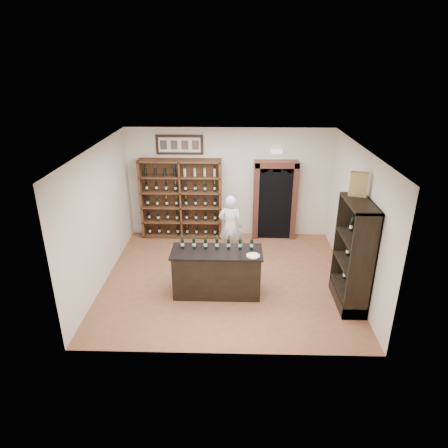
{
  "coord_description": "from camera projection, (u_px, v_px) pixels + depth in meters",
  "views": [
    {
      "loc": [
        0.15,
        -7.93,
        4.7
      ],
      "look_at": [
        -0.08,
        0.3,
        1.22
      ],
      "focal_mm": 32.0,
      "sensor_mm": 36.0,
      "label": 1
    }
  ],
  "objects": [
    {
      "name": "counter_bottle_3",
      "position": [
        217.0,
        244.0,
        8.26
      ],
      "size": [
        0.07,
        0.07,
        0.3
      ],
      "color": "black",
      "rests_on": "tasting_counter"
    },
    {
      "name": "wine_shelf",
      "position": [
        181.0,
        199.0,
        10.89
      ],
      "size": [
        2.2,
        0.38,
        2.2
      ],
      "color": "brown",
      "rests_on": "ground"
    },
    {
      "name": "arched_doorway",
      "position": [
        275.0,
        198.0,
        10.8
      ],
      "size": [
        1.17,
        0.35,
        2.17
      ],
      "color": "black",
      "rests_on": "ground"
    },
    {
      "name": "counter_bottle_4",
      "position": [
        229.0,
        244.0,
        8.25
      ],
      "size": [
        0.07,
        0.07,
        0.3
      ],
      "color": "black",
      "rests_on": "tasting_counter"
    },
    {
      "name": "counter_bottle_5",
      "position": [
        240.0,
        244.0,
        8.25
      ],
      "size": [
        0.07,
        0.07,
        0.3
      ],
      "color": "black",
      "rests_on": "tasting_counter"
    },
    {
      "name": "shopkeeper",
      "position": [
        230.0,
        226.0,
        9.86
      ],
      "size": [
        0.62,
        0.43,
        1.61
      ],
      "primitive_type": "imported",
      "rotation": [
        0.0,
        0.0,
        3.06
      ],
      "color": "white",
      "rests_on": "ground"
    },
    {
      "name": "wall_back",
      "position": [
        229.0,
        183.0,
        10.85
      ],
      "size": [
        5.5,
        0.04,
        3.0
      ],
      "primitive_type": "cube",
      "color": "silver",
      "rests_on": "ground"
    },
    {
      "name": "framed_picture",
      "position": [
        180.0,
        145.0,
        10.45
      ],
      "size": [
        1.25,
        0.04,
        0.52
      ],
      "primitive_type": "cube",
      "color": "black",
      "rests_on": "wall_back"
    },
    {
      "name": "tasting_counter",
      "position": [
        217.0,
        272.0,
        8.39
      ],
      "size": [
        1.88,
        0.78,
        1.0
      ],
      "color": "black",
      "rests_on": "ground"
    },
    {
      "name": "counter_bottle_6",
      "position": [
        252.0,
        244.0,
        8.24
      ],
      "size": [
        0.07,
        0.07,
        0.3
      ],
      "color": "black",
      "rests_on": "tasting_counter"
    },
    {
      "name": "wall_right",
      "position": [
        356.0,
        219.0,
        8.48
      ],
      "size": [
        0.04,
        5.0,
        3.0
      ],
      "primitive_type": "cube",
      "color": "silver",
      "rests_on": "ground"
    },
    {
      "name": "side_cabinet",
      "position": [
        353.0,
        270.0,
        7.95
      ],
      "size": [
        0.48,
        1.2,
        2.2
      ],
      "color": "black",
      "rests_on": "ground"
    },
    {
      "name": "wall_left",
      "position": [
        100.0,
        216.0,
        8.62
      ],
      "size": [
        0.04,
        5.0,
        3.0
      ],
      "primitive_type": "cube",
      "color": "silver",
      "rests_on": "ground"
    },
    {
      "name": "counter_bottle_0",
      "position": [
        182.0,
        243.0,
        8.28
      ],
      "size": [
        0.07,
        0.07,
        0.3
      ],
      "color": "black",
      "rests_on": "tasting_counter"
    },
    {
      "name": "plate",
      "position": [
        253.0,
        256.0,
        7.98
      ],
      "size": [
        0.27,
        0.27,
        0.02
      ],
      "primitive_type": "cylinder",
      "color": "silver",
      "rests_on": "tasting_counter"
    },
    {
      "name": "counter_bottle_2",
      "position": [
        205.0,
        244.0,
        8.27
      ],
      "size": [
        0.07,
        0.07,
        0.3
      ],
      "color": "black",
      "rests_on": "tasting_counter"
    },
    {
      "name": "ceiling",
      "position": [
        227.0,
        148.0,
        7.96
      ],
      "size": [
        5.5,
        5.5,
        0.0
      ],
      "primitive_type": "plane",
      "rotation": [
        3.14,
        0.0,
        0.0
      ],
      "color": "white",
      "rests_on": "wall_back"
    },
    {
      "name": "wine_crate",
      "position": [
        358.0,
        184.0,
        7.62
      ],
      "size": [
        0.36,
        0.23,
        0.47
      ],
      "primitive_type": "cube",
      "rotation": [
        0.0,
        0.0,
        -0.31
      ],
      "color": "tan",
      "rests_on": "side_cabinet"
    },
    {
      "name": "counter_bottle_1",
      "position": [
        194.0,
        244.0,
        8.27
      ],
      "size": [
        0.07,
        0.07,
        0.3
      ],
      "color": "black",
      "rests_on": "tasting_counter"
    },
    {
      "name": "floor",
      "position": [
        227.0,
        278.0,
        9.13
      ],
      "size": [
        5.5,
        5.5,
        0.0
      ],
      "primitive_type": "plane",
      "color": "#9A5A3D",
      "rests_on": "ground"
    },
    {
      "name": "emergency_light",
      "position": [
        277.0,
        151.0,
        10.39
      ],
      "size": [
        0.3,
        0.1,
        0.1
      ],
      "primitive_type": "cube",
      "color": "white",
      "rests_on": "wall_back"
    }
  ]
}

